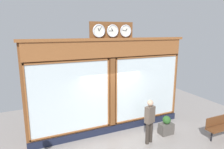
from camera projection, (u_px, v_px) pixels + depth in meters
shop_facade at (111, 86)px, 7.97m from camera, size 6.66×0.42×4.44m
pedestrian at (150, 120)px, 7.28m from camera, size 0.41×0.32×1.69m
planter_box at (166, 129)px, 8.08m from camera, size 0.56×0.36×0.45m
planter_shrub at (167, 120)px, 7.99m from camera, size 0.33×0.33×0.33m
street_bench at (221, 125)px, 7.75m from camera, size 1.40×0.40×0.87m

